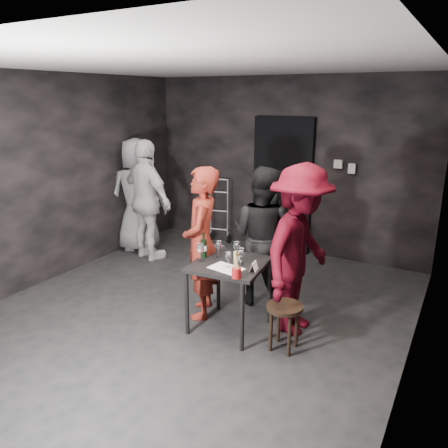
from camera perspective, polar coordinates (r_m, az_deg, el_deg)
The scene contains 26 objects.
floor at distance 5.18m, azimuth -3.38°, elevation -11.17°, with size 4.50×5.00×0.02m, color black.
ceiling at distance 4.61m, azimuth -3.97°, elevation 20.14°, with size 4.50×5.00×0.02m, color silver.
wall_back at distance 6.90m, azimuth 7.91°, elevation 7.53°, with size 4.50×0.04×2.70m, color black.
wall_left at distance 6.22m, azimuth -21.34°, elevation 5.60°, with size 0.04×5.00×2.70m, color black.
wall_right at distance 3.98m, azimuth 24.53°, elevation -0.35°, with size 0.04×5.00×2.70m, color black.
doorway at distance 6.90m, azimuth 7.63°, elevation 5.00°, with size 0.95×0.10×2.10m, color black.
wallbox_upper at distance 6.57m, azimuth 14.71°, elevation 7.59°, with size 0.12×0.06×0.12m, color #B7B7B2.
wallbox_lower at distance 6.53m, azimuth 16.38°, elevation 6.97°, with size 0.10×0.06×0.14m, color #B7B7B2.
hand_truck at distance 7.35m, azimuth -0.77°, elevation -0.93°, with size 0.37×0.32×1.10m.
tasting_table at distance 4.54m, azimuth 0.69°, elevation -6.21°, with size 0.72×0.72×0.75m.
stool at distance 4.33m, azimuth 7.90°, elevation -11.58°, with size 0.35×0.35×0.47m.
server_red at distance 4.75m, azimuth -2.98°, elevation -1.34°, with size 0.69×0.45×1.90m, color maroon.
woman_black at distance 5.06m, azimuth 5.09°, elevation -0.80°, with size 0.88×0.48×1.81m, color black.
man_maroon at distance 4.44m, azimuth 9.96°, elevation -1.46°, with size 1.36×0.63×2.10m, color #4A0410.
bystander_cream at distance 6.54m, azimuth -10.09°, elevation 4.58°, with size 1.27×0.61×2.17m, color white.
bystander_grey at distance 6.96m, azimuth -11.28°, elevation 5.09°, with size 1.04×0.57×2.14m, color gray.
tasting_mat at distance 4.35m, azimuth 0.28°, elevation -5.79°, with size 0.33×0.22×0.00m, color white.
wine_glass_a at distance 4.50m, azimuth -3.09°, elevation -3.64°, with size 0.08×0.08×0.21m, color white, non-canonical shape.
wine_glass_b at distance 4.60m, azimuth -0.72°, elevation -3.21°, with size 0.08×0.08×0.20m, color white, non-canonical shape.
wine_glass_c at distance 4.58m, azimuth 1.65°, elevation -3.31°, with size 0.08×0.08×0.20m, color white, non-canonical shape.
wine_glass_d at distance 4.35m, azimuth 0.56°, elevation -4.60°, with size 0.07×0.07×0.18m, color white, non-canonical shape.
wine_glass_e at distance 4.19m, azimuth 1.80°, elevation -5.26°, with size 0.08×0.08×0.20m, color white, non-canonical shape.
wine_glass_f at distance 4.42m, azimuth 2.23°, elevation -4.13°, with size 0.07×0.07×0.19m, color white, non-canonical shape.
wine_bottle at distance 4.61m, azimuth -2.69°, elevation -3.15°, with size 0.07×0.07×0.27m.
breadstick_cup at distance 4.09m, azimuth 1.63°, elevation -5.41°, with size 0.09×0.09×0.28m.
reserved_card at distance 4.30m, azimuth 3.77°, elevation -5.48°, with size 0.07×0.12×0.09m, color white, non-canonical shape.
Camera 1 is at (2.54, -3.83, 2.40)m, focal length 35.00 mm.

